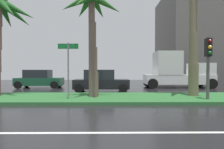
{
  "coord_description": "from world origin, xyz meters",
  "views": [
    {
      "loc": [
        1.19,
        -3.07,
        1.69
      ],
      "look_at": [
        1.36,
        13.68,
        1.3
      ],
      "focal_mm": 30.47,
      "sensor_mm": 36.0,
      "label": 1
    }
  ],
  "objects_px": {
    "street_name_sign": "(68,63)",
    "box_truck_lead": "(177,72)",
    "palm_tree_centre_left": "(92,15)",
    "traffic_signal_median_right": "(208,56)",
    "car_in_traffic_second": "(39,79)",
    "car_in_traffic_third": "(101,81)"
  },
  "relations": [
    {
      "from": "palm_tree_centre_left",
      "to": "car_in_traffic_second",
      "type": "relative_size",
      "value": 1.47
    },
    {
      "from": "street_name_sign",
      "to": "car_in_traffic_second",
      "type": "distance_m",
      "value": 9.32
    },
    {
      "from": "traffic_signal_median_right",
      "to": "palm_tree_centre_left",
      "type": "bearing_deg",
      "value": 169.57
    },
    {
      "from": "traffic_signal_median_right",
      "to": "car_in_traffic_second",
      "type": "xyz_separation_m",
      "value": [
        -11.97,
        8.3,
        -1.59
      ]
    },
    {
      "from": "street_name_sign",
      "to": "car_in_traffic_second",
      "type": "relative_size",
      "value": 0.7
    },
    {
      "from": "street_name_sign",
      "to": "box_truck_lead",
      "type": "xyz_separation_m",
      "value": [
        8.73,
        8.07,
        -0.53
      ]
    },
    {
      "from": "palm_tree_centre_left",
      "to": "car_in_traffic_second",
      "type": "xyz_separation_m",
      "value": [
        -5.73,
        7.15,
        -4.08
      ]
    },
    {
      "from": "palm_tree_centre_left",
      "to": "traffic_signal_median_right",
      "type": "bearing_deg",
      "value": -10.43
    },
    {
      "from": "box_truck_lead",
      "to": "palm_tree_centre_left",
      "type": "bearing_deg",
      "value": -136.45
    },
    {
      "from": "traffic_signal_median_right",
      "to": "street_name_sign",
      "type": "bearing_deg",
      "value": 177.9
    },
    {
      "from": "street_name_sign",
      "to": "car_in_traffic_third",
      "type": "bearing_deg",
      "value": 72.37
    },
    {
      "from": "car_in_traffic_second",
      "to": "car_in_traffic_third",
      "type": "relative_size",
      "value": 1.0
    },
    {
      "from": "box_truck_lead",
      "to": "street_name_sign",
      "type": "bearing_deg",
      "value": -137.28
    },
    {
      "from": "palm_tree_centre_left",
      "to": "traffic_signal_median_right",
      "type": "relative_size",
      "value": 1.92
    },
    {
      "from": "palm_tree_centre_left",
      "to": "street_name_sign",
      "type": "relative_size",
      "value": 2.1
    },
    {
      "from": "street_name_sign",
      "to": "car_in_traffic_third",
      "type": "xyz_separation_m",
      "value": [
        1.52,
        4.78,
        -1.25
      ]
    },
    {
      "from": "box_truck_lead",
      "to": "car_in_traffic_second",
      "type": "bearing_deg",
      "value": -179.85
    },
    {
      "from": "traffic_signal_median_right",
      "to": "street_name_sign",
      "type": "distance_m",
      "value": 7.43
    },
    {
      "from": "street_name_sign",
      "to": "box_truck_lead",
      "type": "height_order",
      "value": "box_truck_lead"
    },
    {
      "from": "box_truck_lead",
      "to": "traffic_signal_median_right",
      "type": "bearing_deg",
      "value": -99.0
    },
    {
      "from": "palm_tree_centre_left",
      "to": "car_in_traffic_second",
      "type": "height_order",
      "value": "palm_tree_centre_left"
    },
    {
      "from": "street_name_sign",
      "to": "car_in_traffic_third",
      "type": "relative_size",
      "value": 0.7
    }
  ]
}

